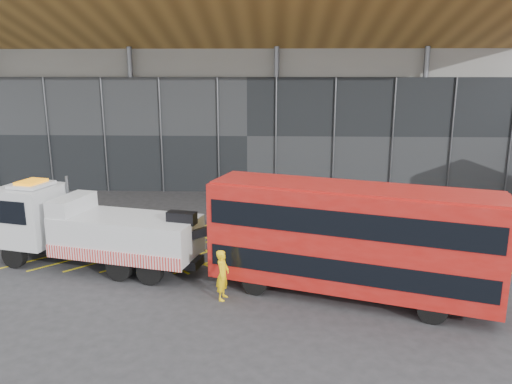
{
  "coord_description": "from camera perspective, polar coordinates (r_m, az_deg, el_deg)",
  "views": [
    {
      "loc": [
        3.96,
        -23.21,
        8.45
      ],
      "look_at": [
        3.0,
        1.5,
        2.4
      ],
      "focal_mm": 35.0,
      "sensor_mm": 36.0,
      "label": 1
    }
  ],
  "objects": [
    {
      "name": "ground_plane",
      "position": [
        25.02,
        -7.06,
        -6.1
      ],
      "size": [
        120.0,
        120.0,
        0.0
      ],
      "primitive_type": "plane",
      "color": "#2C2C2F"
    },
    {
      "name": "construction_building",
      "position": [
        41.66,
        -0.6,
        14.47
      ],
      "size": [
        55.0,
        23.97,
        18.0
      ],
      "color": "gray",
      "rests_on": "ground_plane"
    },
    {
      "name": "road_markings",
      "position": [
        24.71,
        0.33,
        -6.23
      ],
      "size": [
        23.16,
        7.16,
        0.01
      ],
      "color": "yellow",
      "rests_on": "ground_plane"
    },
    {
      "name": "bus_towed",
      "position": [
        19.0,
        10.67,
        -5.03
      ],
      "size": [
        10.87,
        5.67,
        4.34
      ],
      "rotation": [
        0.0,
        0.0,
        -0.32
      ],
      "color": "#AD140F",
      "rests_on": "ground_plane"
    },
    {
      "name": "worker",
      "position": [
        19.01,
        -3.83,
        -9.43
      ],
      "size": [
        0.61,
        0.8,
        1.95
      ],
      "primitive_type": "imported",
      "rotation": [
        0.0,
        0.0,
        1.36
      ],
      "color": "yellow",
      "rests_on": "ground_plane"
    },
    {
      "name": "recovery_truck",
      "position": [
        22.95,
        -18.53,
        -3.97
      ],
      "size": [
        10.86,
        4.69,
        3.78
      ],
      "rotation": [
        0.0,
        0.0,
        -0.24
      ],
      "color": "black",
      "rests_on": "ground_plane"
    }
  ]
}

